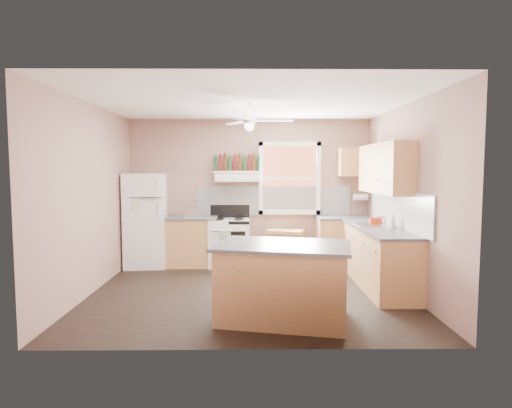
{
  "coord_description": "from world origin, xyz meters",
  "views": [
    {
      "loc": [
        0.03,
        -6.07,
        1.77
      ],
      "look_at": [
        0.1,
        0.3,
        1.25
      ],
      "focal_mm": 30.0,
      "sensor_mm": 36.0,
      "label": 1
    }
  ],
  "objects_px": {
    "island": "(283,283)",
    "cart": "(286,247)",
    "stove": "(229,242)",
    "toaster": "(192,212)",
    "refrigerator": "(146,220)"
  },
  "relations": [
    {
      "from": "refrigerator",
      "to": "toaster",
      "type": "xyz_separation_m",
      "value": [
        0.85,
        -0.04,
        0.14
      ]
    },
    {
      "from": "toaster",
      "to": "island",
      "type": "relative_size",
      "value": 0.19
    },
    {
      "from": "stove",
      "to": "cart",
      "type": "distance_m",
      "value": 1.05
    },
    {
      "from": "refrigerator",
      "to": "island",
      "type": "xyz_separation_m",
      "value": [
        2.29,
        -2.8,
        -0.42
      ]
    },
    {
      "from": "cart",
      "to": "stove",
      "type": "bearing_deg",
      "value": -156.15
    },
    {
      "from": "refrigerator",
      "to": "toaster",
      "type": "height_order",
      "value": "refrigerator"
    },
    {
      "from": "island",
      "to": "cart",
      "type": "bearing_deg",
      "value": 96.72
    },
    {
      "from": "refrigerator",
      "to": "toaster",
      "type": "relative_size",
      "value": 6.04
    },
    {
      "from": "toaster",
      "to": "cart",
      "type": "bearing_deg",
      "value": -4.0
    },
    {
      "from": "refrigerator",
      "to": "stove",
      "type": "xyz_separation_m",
      "value": [
        1.51,
        0.04,
        -0.42
      ]
    },
    {
      "from": "refrigerator",
      "to": "cart",
      "type": "xyz_separation_m",
      "value": [
        2.55,
        0.1,
        -0.52
      ]
    },
    {
      "from": "stove",
      "to": "cart",
      "type": "height_order",
      "value": "stove"
    },
    {
      "from": "toaster",
      "to": "cart",
      "type": "xyz_separation_m",
      "value": [
        1.7,
        0.13,
        -0.66
      ]
    },
    {
      "from": "stove",
      "to": "refrigerator",
      "type": "bearing_deg",
      "value": -179.69
    },
    {
      "from": "stove",
      "to": "island",
      "type": "height_order",
      "value": "same"
    }
  ]
}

